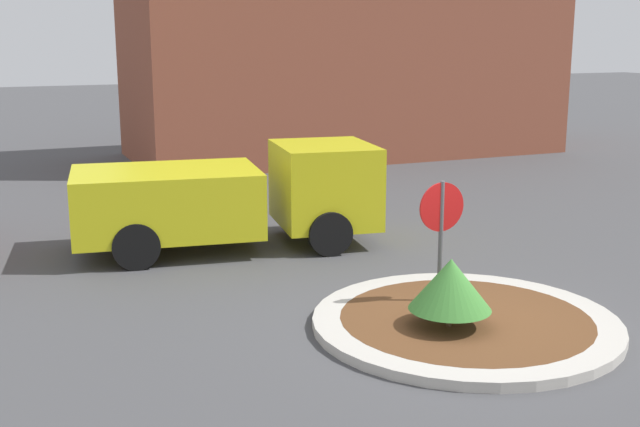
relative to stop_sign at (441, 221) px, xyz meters
name	(u,v)px	position (x,y,z in m)	size (l,w,h in m)	color
ground_plane	(465,327)	(-0.05, -0.82, -1.40)	(120.00, 120.00, 0.00)	#474749
traffic_island	(465,322)	(-0.05, -0.82, -1.33)	(4.47, 4.47, 0.15)	#BCB7AD
stop_sign	(441,221)	(0.00, 0.00, 0.00)	(0.76, 0.07, 2.02)	#4C4C51
island_shrub	(450,284)	(-0.46, -1.03, -0.63)	(1.17, 1.17, 0.99)	brown
utility_truck	(231,196)	(-1.85, 4.81, -0.34)	(6.13, 3.08, 2.01)	gold
storefront_building	(345,57)	(5.70, 15.74, 1.99)	(14.79, 6.07, 6.79)	brown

